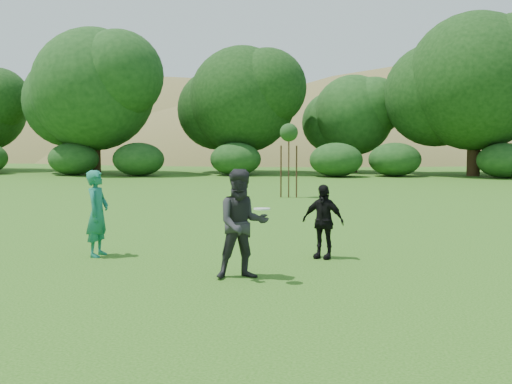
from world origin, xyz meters
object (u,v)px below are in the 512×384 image
(player_black, at_px, (323,221))
(player_grey, at_px, (242,224))
(player_teal, at_px, (97,213))
(sapling, at_px, (289,135))

(player_black, bearing_deg, player_grey, -102.94)
(player_grey, bearing_deg, player_black, 37.01)
(player_teal, bearing_deg, player_black, -82.95)
(player_grey, distance_m, sapling, 14.25)
(player_teal, relative_size, player_black, 1.18)
(player_grey, bearing_deg, sapling, 71.75)
(player_teal, distance_m, player_black, 4.41)
(player_teal, relative_size, sapling, 0.60)
(player_grey, relative_size, player_black, 1.27)
(sapling, bearing_deg, player_black, -82.95)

